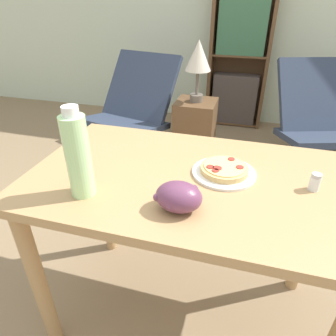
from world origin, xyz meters
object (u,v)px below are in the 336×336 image
at_px(pizza_on_plate, 224,170).
at_px(lounge_chair_far, 318,139).
at_px(grape_bunch, 179,197).
at_px(bookshelf, 239,61).
at_px(table_lamp, 198,59).
at_px(side_table, 195,131).
at_px(drink_bottle, 78,156).
at_px(salt_shaker, 315,182).
at_px(lounge_chair_near, 132,126).

relative_size(pizza_on_plate, lounge_chair_far, 0.25).
xyz_separation_m(grape_bunch, bookshelf, (-0.01, 2.73, -0.12)).
bearing_deg(lounge_chair_far, pizza_on_plate, -129.60).
distance_m(bookshelf, table_lamp, 1.03).
xyz_separation_m(pizza_on_plate, side_table, (-0.39, 1.51, -0.52)).
height_order(lounge_chair_far, table_lamp, table_lamp).
bearing_deg(drink_bottle, side_table, 88.66).
bearing_deg(pizza_on_plate, salt_shaker, -3.71).
bearing_deg(drink_bottle, lounge_chair_far, 59.65).
height_order(lounge_chair_far, side_table, lounge_chair_far).
bearing_deg(grape_bunch, lounge_chair_near, 116.99).
relative_size(salt_shaker, table_lamp, 0.13).
bearing_deg(drink_bottle, bookshelf, 83.66).
height_order(side_table, table_lamp, table_lamp).
xyz_separation_m(salt_shaker, lounge_chair_far, (0.34, 1.60, -0.52)).
bearing_deg(pizza_on_plate, table_lamp, 104.42).
distance_m(salt_shaker, lounge_chair_far, 1.72).
height_order(drink_bottle, side_table, drink_bottle).
height_order(drink_bottle, lounge_chair_far, drink_bottle).
bearing_deg(pizza_on_plate, side_table, 104.42).
relative_size(drink_bottle, lounge_chair_near, 0.33).
relative_size(grape_bunch, table_lamp, 0.30).
xyz_separation_m(salt_shaker, side_table, (-0.69, 1.53, -0.53)).
distance_m(drink_bottle, side_table, 1.87).
height_order(grape_bunch, table_lamp, table_lamp).
bearing_deg(table_lamp, salt_shaker, -65.78).
bearing_deg(bookshelf, lounge_chair_far, -49.82).
height_order(salt_shaker, table_lamp, table_lamp).
distance_m(grape_bunch, salt_shaker, 0.46).
relative_size(grape_bunch, salt_shaker, 2.36).
relative_size(drink_bottle, lounge_chair_far, 0.32).
distance_m(lounge_chair_near, lounge_chair_far, 1.61).
xyz_separation_m(lounge_chair_far, table_lamp, (-1.03, -0.08, 0.61)).
distance_m(grape_bunch, lounge_chair_near, 1.94).
height_order(drink_bottle, bookshelf, bookshelf).
distance_m(lounge_chair_far, table_lamp, 1.20).
xyz_separation_m(grape_bunch, salt_shaker, (0.41, 0.22, -0.01)).
distance_m(bookshelf, side_table, 1.11).
xyz_separation_m(pizza_on_plate, bookshelf, (-0.12, 2.49, -0.08)).
distance_m(grape_bunch, lounge_chair_far, 2.04).
xyz_separation_m(bookshelf, table_lamp, (-0.26, -0.98, 0.19)).
distance_m(pizza_on_plate, grape_bunch, 0.27).
bearing_deg(table_lamp, drink_bottle, -91.34).
height_order(salt_shaker, bookshelf, bookshelf).
distance_m(lounge_chair_far, bookshelf, 1.26).
relative_size(lounge_chair_far, side_table, 1.69).
distance_m(salt_shaker, lounge_chair_near, 1.98).
xyz_separation_m(pizza_on_plate, salt_shaker, (0.30, -0.02, 0.02)).
bearing_deg(grape_bunch, table_lamp, 99.04).
bearing_deg(salt_shaker, grape_bunch, -151.48).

